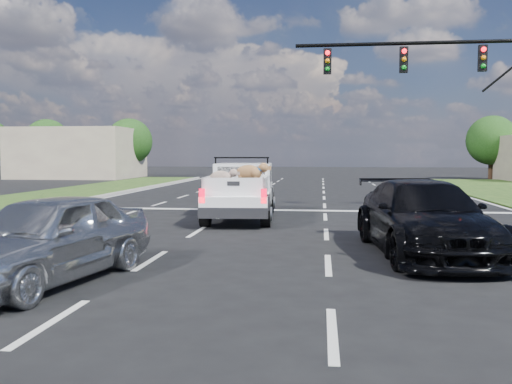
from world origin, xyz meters
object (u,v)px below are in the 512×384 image
(pickup_truck, at_px, (242,190))
(silver_sedan, at_px, (47,238))
(black_coupe, at_px, (424,218))
(traffic_signal, at_px, (476,83))

(pickup_truck, height_order, silver_sedan, pickup_truck)
(pickup_truck, bearing_deg, black_coupe, -54.97)
(traffic_signal, relative_size, silver_sedan, 2.09)
(silver_sedan, relative_size, black_coupe, 0.81)
(traffic_signal, height_order, silver_sedan, traffic_signal)
(traffic_signal, bearing_deg, pickup_truck, -158.83)
(traffic_signal, xyz_separation_m, black_coupe, (-3.44, -9.13, -3.95))
(pickup_truck, xyz_separation_m, silver_sedan, (-1.88, -9.26, -0.20))
(pickup_truck, xyz_separation_m, black_coupe, (4.76, -5.96, -0.16))
(pickup_truck, relative_size, black_coupe, 1.03)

